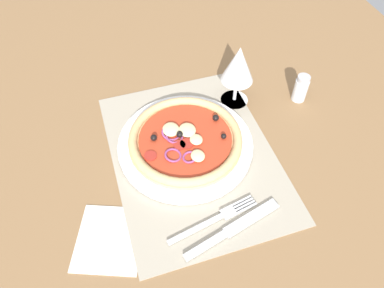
# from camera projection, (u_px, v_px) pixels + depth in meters

# --- Properties ---
(ground_plane) EXTENTS (1.90, 1.40, 0.02)m
(ground_plane) POSITION_uv_depth(u_px,v_px,m) (193.00, 159.00, 0.77)
(ground_plane) COLOR olive
(placemat) EXTENTS (0.44, 0.32, 0.00)m
(placemat) POSITION_uv_depth(u_px,v_px,m) (193.00, 154.00, 0.76)
(placemat) COLOR #A39984
(placemat) RESTS_ON ground_plane
(plate) EXTENTS (0.28, 0.28, 0.01)m
(plate) POSITION_uv_depth(u_px,v_px,m) (185.00, 145.00, 0.76)
(plate) COLOR white
(plate) RESTS_ON placemat
(pizza) EXTENTS (0.23, 0.23, 0.03)m
(pizza) POSITION_uv_depth(u_px,v_px,m) (185.00, 139.00, 0.75)
(pizza) COLOR tan
(pizza) RESTS_ON plate
(fork) EXTENTS (0.05, 0.18, 0.00)m
(fork) POSITION_uv_depth(u_px,v_px,m) (217.00, 218.00, 0.66)
(fork) COLOR silver
(fork) RESTS_ON placemat
(knife) EXTENTS (0.07, 0.20, 0.01)m
(knife) POSITION_uv_depth(u_px,v_px,m) (234.00, 229.00, 0.65)
(knife) COLOR silver
(knife) RESTS_ON placemat
(wine_glass) EXTENTS (0.07, 0.07, 0.15)m
(wine_glass) POSITION_uv_depth(u_px,v_px,m) (238.00, 65.00, 0.78)
(wine_glass) COLOR silver
(wine_glass) RESTS_ON ground_plane
(napkin) EXTENTS (0.16, 0.15, 0.00)m
(napkin) POSITION_uv_depth(u_px,v_px,m) (110.00, 239.00, 0.64)
(napkin) COLOR silver
(napkin) RESTS_ON ground_plane
(pepper_shaker) EXTENTS (0.03, 0.03, 0.07)m
(pepper_shaker) POSITION_uv_depth(u_px,v_px,m) (301.00, 88.00, 0.84)
(pepper_shaker) COLOR silver
(pepper_shaker) RESTS_ON ground_plane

